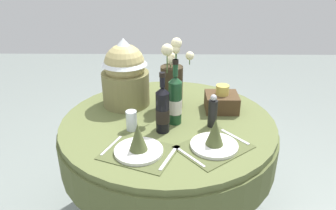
% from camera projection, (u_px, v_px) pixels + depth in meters
% --- Properties ---
extents(dining_table, '(1.27, 1.27, 0.77)m').
position_uv_depth(dining_table, '(168.00, 141.00, 1.94)').
color(dining_table, '#5B6638').
rests_on(dining_table, ground).
extents(place_setting_left, '(0.41, 0.37, 0.16)m').
position_uv_depth(place_setting_left, '(138.00, 145.00, 1.54)').
color(place_setting_left, '#4E562F').
rests_on(place_setting_left, dining_table).
extents(place_setting_right, '(0.43, 0.42, 0.16)m').
position_uv_depth(place_setting_right, '(215.00, 139.00, 1.59)').
color(place_setting_right, '#4E562F').
rests_on(place_setting_right, dining_table).
extents(flower_vase, '(0.20, 0.24, 0.44)m').
position_uv_depth(flower_vase, '(172.00, 81.00, 1.95)').
color(flower_vase, '#332819').
rests_on(flower_vase, dining_table).
extents(wine_bottle_left, '(0.08, 0.08, 0.38)m').
position_uv_depth(wine_bottle_left, '(175.00, 100.00, 1.78)').
color(wine_bottle_left, '#194223').
rests_on(wine_bottle_left, dining_table).
extents(wine_bottle_centre, '(0.08, 0.08, 0.34)m').
position_uv_depth(wine_bottle_centre, '(163.00, 110.00, 1.70)').
color(wine_bottle_centre, black).
rests_on(wine_bottle_centre, dining_table).
extents(tumbler_mid, '(0.06, 0.06, 0.11)m').
position_uv_depth(tumbler_mid, '(132.00, 121.00, 1.75)').
color(tumbler_mid, silver).
rests_on(tumbler_mid, dining_table).
extents(pepper_mill, '(0.05, 0.05, 0.19)m').
position_uv_depth(pepper_mill, '(213.00, 112.00, 1.77)').
color(pepper_mill, black).
rests_on(pepper_mill, dining_table).
extents(gift_tub_back_left, '(0.30, 0.30, 0.43)m').
position_uv_depth(gift_tub_back_left, '(125.00, 71.00, 1.98)').
color(gift_tub_back_left, olive).
rests_on(gift_tub_back_left, dining_table).
extents(woven_basket_side_right, '(0.20, 0.18, 0.16)m').
position_uv_depth(woven_basket_side_right, '(222.00, 101.00, 1.97)').
color(woven_basket_side_right, '#47331E').
rests_on(woven_basket_side_right, dining_table).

